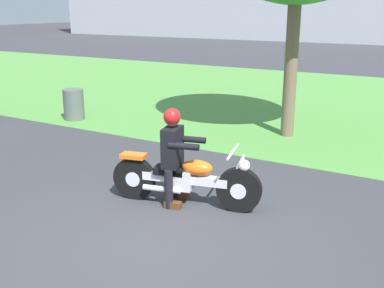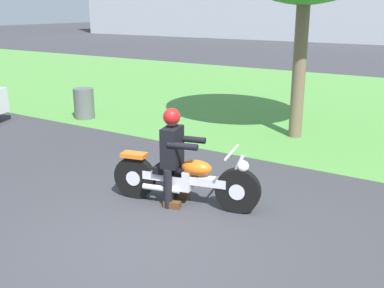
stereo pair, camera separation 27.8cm
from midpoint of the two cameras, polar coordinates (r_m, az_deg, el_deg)
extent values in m
plane|color=#38383D|center=(5.67, -4.07, -11.83)|extent=(120.00, 120.00, 0.00)
cube|color=#549342|center=(14.07, 19.62, 4.70)|extent=(60.00, 12.00, 0.01)
cylinder|color=black|center=(6.27, 7.03, -5.83)|extent=(0.64, 0.26, 0.63)
cylinder|color=silver|center=(6.27, 7.03, -5.83)|extent=(0.25, 0.19, 0.22)
cylinder|color=black|center=(6.74, -5.98, -4.15)|extent=(0.64, 0.26, 0.63)
cylinder|color=silver|center=(6.74, -5.98, -4.15)|extent=(0.25, 0.19, 0.22)
cube|color=silver|center=(6.44, 0.28, -4.33)|extent=(1.24, 0.42, 0.12)
cube|color=silver|center=(6.46, -0.14, -4.44)|extent=(0.37, 0.31, 0.28)
ellipsoid|color=orange|center=(6.32, 1.83, -3.00)|extent=(0.48, 0.33, 0.22)
cube|color=black|center=(6.47, -1.56, -3.27)|extent=(0.48, 0.33, 0.10)
cube|color=orange|center=(6.63, -6.07, -1.37)|extent=(0.40, 0.28, 0.06)
cylinder|color=silver|center=(6.19, 6.66, -3.64)|extent=(0.26, 0.11, 0.53)
cylinder|color=silver|center=(6.11, 6.30, -1.04)|extent=(0.18, 0.65, 0.04)
sphere|color=white|center=(6.13, 7.70, -2.79)|extent=(0.16, 0.16, 0.16)
cylinder|color=silver|center=(6.46, -2.65, -5.59)|extent=(0.55, 0.20, 0.08)
cylinder|color=black|center=(6.69, -0.67, -4.52)|extent=(0.12, 0.12, 0.56)
cube|color=#593319|center=(6.76, -0.19, -6.41)|extent=(0.26, 0.15, 0.10)
cylinder|color=black|center=(6.38, -1.79, -5.63)|extent=(0.12, 0.12, 0.56)
cube|color=#593319|center=(6.45, -1.27, -7.60)|extent=(0.26, 0.15, 0.10)
cube|color=black|center=(6.35, -1.25, -0.34)|extent=(0.30, 0.42, 0.56)
cylinder|color=black|center=(6.41, 1.13, 0.57)|extent=(0.43, 0.18, 0.09)
cylinder|color=black|center=(6.10, 0.12, -0.27)|extent=(0.43, 0.18, 0.09)
sphere|color=#996B4C|center=(6.24, -1.27, 3.17)|extent=(0.20, 0.20, 0.20)
sphere|color=#B21919|center=(6.23, -1.27, 3.44)|extent=(0.24, 0.24, 0.24)
cylinder|color=brown|center=(9.94, 14.06, 9.05)|extent=(0.28, 0.28, 2.92)
cylinder|color=#595E5B|center=(11.80, -12.71, 4.97)|extent=(0.50, 0.50, 0.76)
camera|label=1|loc=(0.14, -88.76, 0.37)|focal=42.61mm
camera|label=2|loc=(0.14, 91.24, -0.37)|focal=42.61mm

